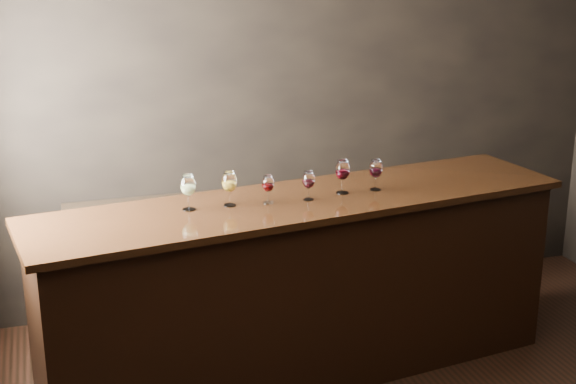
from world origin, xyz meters
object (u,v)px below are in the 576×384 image
object	(u,v)px
glass_red_a	(268,184)
glass_red_c	(343,171)
glass_amber	(229,183)
glass_red_b	(309,181)
glass_red_d	(376,170)
back_bar_shelf	(243,254)
bar_counter	(303,291)
glass_white	(188,186)

from	to	relation	value
glass_red_a	glass_red_c	world-z (taller)	glass_red_c
glass_red_a	glass_amber	bearing A→B (deg)	175.00
glass_red_b	glass_red_d	world-z (taller)	glass_red_d
back_bar_shelf	glass_red_b	world-z (taller)	glass_red_b
bar_counter	glass_amber	size ratio (longest dim) A/B	15.61
back_bar_shelf	glass_white	size ratio (longest dim) A/B	11.92
glass_red_c	glass_red_a	bearing A→B (deg)	-174.16
glass_white	glass_red_b	xyz separation A→B (m)	(0.73, -0.03, -0.02)
glass_white	back_bar_shelf	bearing A→B (deg)	60.85
glass_red_b	glass_white	bearing A→B (deg)	177.89
glass_white	glass_amber	bearing A→B (deg)	1.48
glass_white	glass_red_a	xyz separation A→B (m)	(0.48, -0.01, -0.03)
glass_red_a	glass_red_b	size ratio (longest dim) A/B	0.96
glass_amber	glass_red_d	xyz separation A→B (m)	(0.96, 0.03, -0.01)
back_bar_shelf	glass_red_c	size ratio (longest dim) A/B	11.82
glass_white	glass_amber	size ratio (longest dim) A/B	1.02
glass_white	bar_counter	bearing A→B (deg)	0.47
glass_white	glass_red_a	size ratio (longest dim) A/B	1.24
glass_amber	glass_white	bearing A→B (deg)	-178.52
glass_white	glass_red_a	distance (m)	0.48
glass_red_c	back_bar_shelf	bearing A→B (deg)	112.21
bar_counter	glass_red_a	size ratio (longest dim) A/B	19.04
glass_amber	glass_red_b	distance (m)	0.49
glass_red_a	glass_red_b	distance (m)	0.25
glass_amber	glass_red_a	bearing A→B (deg)	-5.00
bar_counter	glass_red_c	world-z (taller)	glass_red_c
back_bar_shelf	glass_red_a	bearing A→B (deg)	-95.09
back_bar_shelf	glass_white	distance (m)	1.47
glass_amber	glass_red_b	bearing A→B (deg)	-3.94
back_bar_shelf	glass_red_c	bearing A→B (deg)	-67.79
glass_amber	glass_red_d	distance (m)	0.96
bar_counter	glass_red_d	xyz separation A→B (m)	(0.49, 0.03, 0.75)
glass_red_b	back_bar_shelf	bearing A→B (deg)	98.60
bar_counter	glass_red_d	size ratio (longest dim) A/B	16.63
glass_red_a	glass_red_b	bearing A→B (deg)	-2.96
glass_amber	glass_red_c	distance (m)	0.73
back_bar_shelf	glass_white	xyz separation A→B (m)	(-0.57, -1.03, 0.88)
bar_counter	glass_red_a	world-z (taller)	glass_red_a
bar_counter	glass_red_c	bearing A→B (deg)	-1.21
bar_counter	glass_white	distance (m)	1.05
bar_counter	glass_amber	bearing A→B (deg)	172.07
glass_red_d	bar_counter	bearing A→B (deg)	-176.07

